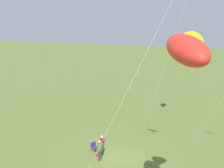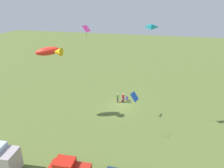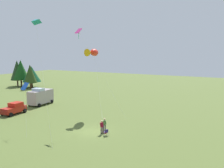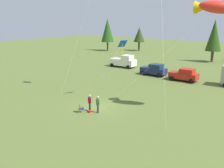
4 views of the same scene
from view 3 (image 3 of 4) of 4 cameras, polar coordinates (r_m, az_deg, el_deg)
ground_plane at (r=34.90m, az=-4.06°, el=-10.32°), size 160.00×160.00×0.00m
person_kite_flyer at (r=34.72m, az=-1.62°, el=-8.64°), size 0.58×0.49×1.74m
folding_chair at (r=33.21m, az=-1.30°, el=-10.36°), size 0.68×0.68×0.82m
person_spectator at (r=33.83m, az=-2.21°, el=-9.08°), size 0.53×0.48×1.74m
backpack_on_grass at (r=34.18m, az=-1.46°, el=-10.50°), size 0.30×0.37×0.22m
car_red_sedan at (r=46.82m, az=-20.52°, el=-4.99°), size 4.29×2.40×1.89m
van_motorhome_grey at (r=52.97m, az=-15.29°, el=-2.62°), size 5.58×3.01×3.34m
kite_large_fish at (r=43.98m, az=-4.16°, el=6.86°), size 10.43×8.29×10.96m
kite_diamond_rainbow at (r=39.27m, az=-6.97°, el=10.76°), size 4.98×6.25×13.77m
kite_diamond_blue at (r=36.33m, az=-18.45°, el=-0.64°), size 2.96×3.28×6.34m
kite_delta_teal at (r=32.88m, az=-16.43°, el=12.89°), size 3.08×4.79×14.38m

